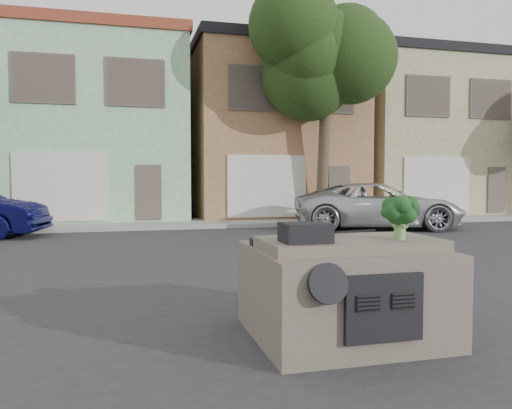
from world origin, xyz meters
name	(u,v)px	position (x,y,z in m)	size (l,w,h in m)	color
ground_plane	(269,282)	(0.00, 0.00, 0.00)	(120.00, 120.00, 0.00)	#303033
sidewalk	(191,223)	(0.00, 10.50, 0.07)	(40.00, 3.00, 0.15)	gray
townhouse_mint	(98,131)	(-3.50, 14.50, 3.77)	(7.20, 8.20, 7.55)	#97CA9A
townhouse_tan	(265,135)	(4.00, 14.50, 3.77)	(7.20, 8.20, 7.55)	#9C6E4A
townhouse_beige	(408,138)	(11.50, 14.50, 3.77)	(7.20, 8.20, 7.55)	tan
silver_pickup	(378,229)	(6.14, 7.58, 0.00)	(2.66, 5.77, 1.60)	silver
tree_near	(324,113)	(5.00, 9.80, 4.25)	(4.40, 4.00, 8.50)	#223B14
car_dashboard	(343,286)	(0.00, -3.00, 0.56)	(2.00, 1.80, 1.12)	#665B4F
instrument_hump	(305,233)	(-0.58, -3.35, 1.22)	(0.48, 0.38, 0.20)	black
wiper_arm	(351,232)	(0.28, -2.62, 1.13)	(0.70, 0.03, 0.02)	black
broccoli	(400,217)	(0.50, -3.34, 1.36)	(0.39, 0.39, 0.48)	#133714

